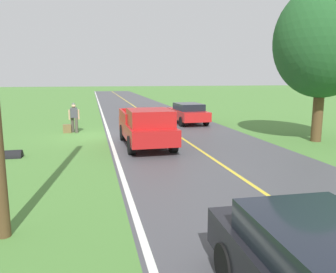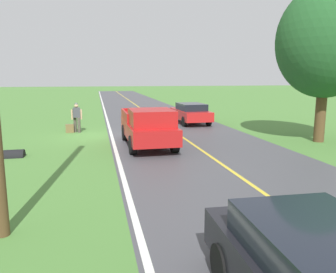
{
  "view_description": "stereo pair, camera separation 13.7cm",
  "coord_description": "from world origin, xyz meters",
  "px_view_note": "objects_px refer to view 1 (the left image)",
  "views": [
    {
      "loc": [
        0.0,
        18.75,
        3.21
      ],
      "look_at": [
        -2.24,
        8.97,
        1.42
      ],
      "focal_mm": 35.82,
      "sensor_mm": 36.0,
      "label": 1
    },
    {
      "loc": [
        -0.13,
        18.78,
        3.21
      ],
      "look_at": [
        -2.24,
        8.97,
        1.42
      ],
      "focal_mm": 35.82,
      "sensor_mm": 36.0,
      "label": 2
    }
  ],
  "objects_px": {
    "pickup_truck_passing": "(147,126)",
    "sedan_near_oncoming": "(188,113)",
    "suitcase_carried": "(67,129)",
    "hitchhiker_walking": "(74,116)",
    "tree_far_side_near": "(323,42)"
  },
  "relations": [
    {
      "from": "hitchhiker_walking",
      "to": "sedan_near_oncoming",
      "type": "xyz_separation_m",
      "value": [
        -7.57,
        -2.29,
        -0.23
      ]
    },
    {
      "from": "hitchhiker_walking",
      "to": "suitcase_carried",
      "type": "distance_m",
      "value": 0.85
    },
    {
      "from": "suitcase_carried",
      "to": "tree_far_side_near",
      "type": "xyz_separation_m",
      "value": [
        -12.45,
        5.46,
        4.64
      ]
    },
    {
      "from": "tree_far_side_near",
      "to": "sedan_near_oncoming",
      "type": "height_order",
      "value": "tree_far_side_near"
    },
    {
      "from": "suitcase_carried",
      "to": "sedan_near_oncoming",
      "type": "relative_size",
      "value": 0.11
    },
    {
      "from": "pickup_truck_passing",
      "to": "sedan_near_oncoming",
      "type": "distance_m",
      "value": 8.35
    },
    {
      "from": "tree_far_side_near",
      "to": "sedan_near_oncoming",
      "type": "xyz_separation_m",
      "value": [
        4.47,
        -7.84,
        -4.13
      ]
    },
    {
      "from": "suitcase_carried",
      "to": "sedan_near_oncoming",
      "type": "distance_m",
      "value": 8.35
    },
    {
      "from": "pickup_truck_passing",
      "to": "suitcase_carried",
      "type": "bearing_deg",
      "value": -51.48
    },
    {
      "from": "pickup_truck_passing",
      "to": "sedan_near_oncoming",
      "type": "height_order",
      "value": "pickup_truck_passing"
    },
    {
      "from": "tree_far_side_near",
      "to": "sedan_near_oncoming",
      "type": "distance_m",
      "value": 9.93
    },
    {
      "from": "pickup_truck_passing",
      "to": "sedan_near_oncoming",
      "type": "xyz_separation_m",
      "value": [
        -4.1,
        -7.27,
        -0.21
      ]
    },
    {
      "from": "pickup_truck_passing",
      "to": "hitchhiker_walking",
      "type": "bearing_deg",
      "value": -55.13
    },
    {
      "from": "sedan_near_oncoming",
      "to": "hitchhiker_walking",
      "type": "bearing_deg",
      "value": 16.82
    },
    {
      "from": "suitcase_carried",
      "to": "sedan_near_oncoming",
      "type": "bearing_deg",
      "value": 104.31
    }
  ]
}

